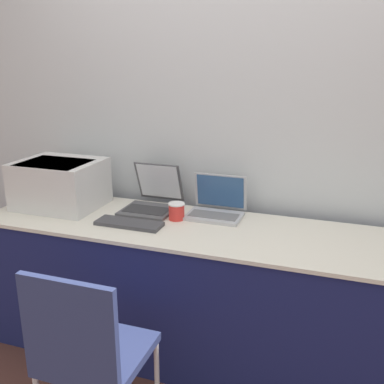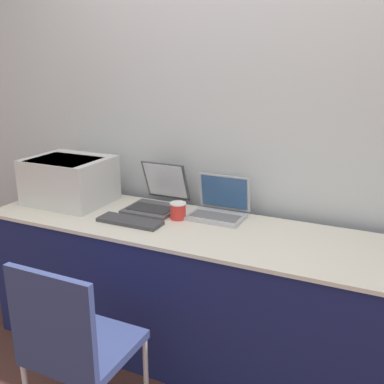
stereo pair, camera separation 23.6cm
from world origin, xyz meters
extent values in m
cube|color=silver|center=(0.00, 0.73, 1.30)|extent=(8.00, 0.05, 2.60)
cube|color=#191E51|center=(0.00, 0.31, 0.38)|extent=(2.56, 0.62, 0.76)
cube|color=silver|center=(0.00, 0.31, 0.77)|extent=(2.58, 0.64, 0.02)
cube|color=silver|center=(-0.97, 0.37, 0.91)|extent=(0.47, 0.39, 0.28)
cube|color=black|center=(-0.97, 0.33, 1.03)|extent=(0.38, 0.30, 0.05)
cube|color=#4C4C51|center=(-0.44, 0.43, 0.79)|extent=(0.29, 0.26, 0.02)
cube|color=#2D2D30|center=(-0.44, 0.42, 0.80)|extent=(0.25, 0.14, 0.00)
cube|color=#4C4C51|center=(-0.44, 0.61, 0.91)|extent=(0.29, 0.10, 0.24)
cube|color=silver|center=(-0.44, 0.60, 0.92)|extent=(0.26, 0.09, 0.22)
cube|color=#B7B7BC|center=(-0.05, 0.47, 0.79)|extent=(0.31, 0.21, 0.02)
cube|color=slate|center=(-0.05, 0.46, 0.80)|extent=(0.27, 0.11, 0.00)
cube|color=#B7B7BC|center=(-0.05, 0.59, 0.90)|extent=(0.31, 0.04, 0.21)
cube|color=#2D5184|center=(-0.05, 0.59, 0.90)|extent=(0.27, 0.03, 0.18)
cube|color=#3D3D42|center=(-0.44, 0.21, 0.79)|extent=(0.36, 0.12, 0.02)
cylinder|color=red|center=(-0.24, 0.38, 0.82)|extent=(0.09, 0.09, 0.09)
cylinder|color=white|center=(-0.24, 0.38, 0.87)|extent=(0.09, 0.09, 0.01)
cube|color=navy|center=(-0.30, -0.39, 0.43)|extent=(0.41, 0.41, 0.04)
cube|color=navy|center=(-0.30, -0.58, 0.66)|extent=(0.41, 0.03, 0.42)
cylinder|color=silver|center=(-0.49, -0.21, 0.20)|extent=(0.02, 0.02, 0.41)
cylinder|color=silver|center=(-0.11, -0.21, 0.20)|extent=(0.02, 0.02, 0.41)
camera|label=1|loc=(0.61, -1.80, 1.65)|focal=42.00mm
camera|label=2|loc=(0.83, -1.71, 1.65)|focal=42.00mm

